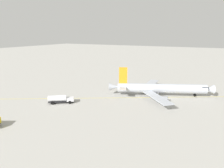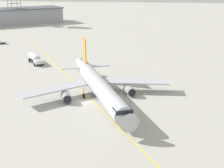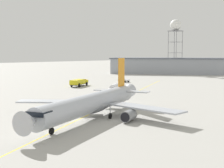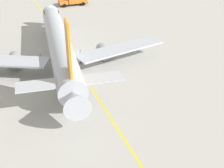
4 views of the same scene
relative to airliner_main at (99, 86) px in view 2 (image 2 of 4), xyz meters
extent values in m
plane|color=#ADAAA3|center=(-2.30, -2.82, -2.84)|extent=(600.00, 600.00, 0.00)
cylinder|color=#B2B7C1|center=(0.22, -0.51, 0.17)|extent=(16.91, 32.83, 3.65)
cone|color=#B2B7C1|center=(7.48, -17.31, 0.17)|extent=(4.37, 4.13, 3.47)
cone|color=#B2B7C1|center=(-7.16, 16.55, 0.47)|extent=(4.43, 4.90, 3.10)
cube|color=black|center=(6.61, -15.29, 0.99)|extent=(3.80, 3.43, 0.70)
ellipsoid|color=slate|center=(-0.46, 1.05, -0.84)|extent=(7.90, 12.60, 2.01)
cube|color=orange|center=(-5.75, 13.29, 5.16)|extent=(1.49, 3.03, 6.34)
cube|color=#B2B7C1|center=(-2.45, 14.72, 0.90)|extent=(6.28, 4.66, 0.20)
cube|color=#B2B7C1|center=(-9.04, 11.87, 0.90)|extent=(6.28, 4.66, 0.20)
cube|color=#B2B7C1|center=(7.93, 6.07, -0.47)|extent=(15.91, 4.66, 0.28)
cube|color=#B2B7C1|center=(-9.86, -1.61, -0.47)|extent=(14.01, 13.57, 0.28)
cylinder|color=gray|center=(6.68, 3.02, -1.72)|extent=(3.18, 3.90, 2.00)
cylinder|color=black|center=(7.37, 1.42, -1.72)|extent=(1.62, 0.81, 1.70)
cylinder|color=gray|center=(-6.78, -2.79, -1.72)|extent=(3.18, 3.90, 2.00)
cylinder|color=black|center=(-6.08, -4.39, -1.72)|extent=(1.62, 0.81, 1.70)
cylinder|color=#9EA0A5|center=(5.38, -12.44, -1.38)|extent=(0.20, 0.20, 1.81)
cylinder|color=black|center=(5.38, -12.44, -2.29)|extent=(0.71, 1.13, 1.10)
cylinder|color=#9EA0A5|center=(2.50, 2.33, -1.38)|extent=(0.20, 0.20, 1.81)
cylinder|color=black|center=(2.50, 2.33, -2.29)|extent=(0.71, 1.13, 1.10)
cylinder|color=#9EA0A5|center=(-3.42, -0.22, -1.38)|extent=(0.20, 0.20, 1.81)
cylinder|color=black|center=(-3.42, -0.22, -2.29)|extent=(0.71, 1.13, 1.10)
cube|color=#232326|center=(-24.60, 28.57, -2.19)|extent=(6.96, 8.39, 0.20)
cube|color=silver|center=(-22.72, 26.00, -1.54)|extent=(3.52, 3.47, 1.10)
cube|color=black|center=(-22.07, 25.11, -1.37)|extent=(1.81, 1.35, 0.62)
cylinder|color=silver|center=(-25.37, 29.62, -1.03)|extent=(5.36, 6.24, 2.12)
cylinder|color=black|center=(-21.74, 26.86, -2.29)|extent=(0.88, 1.05, 1.10)
cylinder|color=black|center=(-23.84, 25.32, -2.29)|extent=(0.88, 1.05, 1.10)
cylinder|color=black|center=(-25.21, 31.60, -2.29)|extent=(0.88, 1.05, 1.10)
cylinder|color=black|center=(-27.31, 30.07, -2.29)|extent=(0.88, 1.05, 1.10)
cube|color=#232326|center=(-50.05, 57.79, -2.34)|extent=(4.68, 2.46, 0.20)
cube|color=white|center=(-48.48, 57.95, -1.96)|extent=(1.59, 2.48, 0.55)
cube|color=black|center=(-47.91, 58.01, -1.88)|extent=(0.29, 1.97, 0.31)
cylinder|color=black|center=(-48.60, 59.12, -2.44)|extent=(0.82, 0.36, 0.80)
cylinder|color=black|center=(-48.36, 56.79, -2.44)|extent=(0.82, 0.36, 0.80)
cylinder|color=slate|center=(-63.54, 116.62, 8.98)|extent=(0.24, 0.24, 23.63)
cylinder|color=slate|center=(-68.99, 116.62, 8.98)|extent=(0.24, 0.24, 23.63)
cylinder|color=slate|center=(-68.99, 111.16, 8.98)|extent=(0.24, 0.24, 23.63)
cylinder|color=slate|center=(-63.54, 111.16, 8.98)|extent=(0.24, 0.24, 23.63)
cube|color=slate|center=(-66.26, 113.89, 3.07)|extent=(5.66, 5.66, 0.16)
cube|color=slate|center=(-66.26, 113.89, 8.98)|extent=(5.66, 5.66, 0.16)
cube|color=#999EA8|center=(-71.32, 113.34, 1.38)|extent=(60.45, 51.01, 8.44)
cube|color=#4C515B|center=(-71.32, 113.34, 5.85)|extent=(62.12, 52.69, 0.50)
cube|color=yellow|center=(-0.18, -3.89, -2.83)|extent=(89.26, 156.73, 0.01)
camera|label=1|loc=(-76.00, -18.58, 21.23)|focal=32.33mm
camera|label=2|loc=(10.91, -67.67, 23.04)|focal=52.30mm
camera|label=3|loc=(49.16, -40.23, 9.88)|focal=54.59mm
camera|label=4|loc=(-15.59, 43.56, 17.72)|focal=47.34mm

